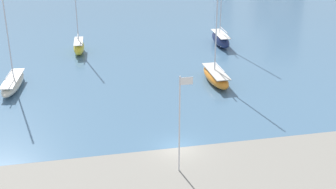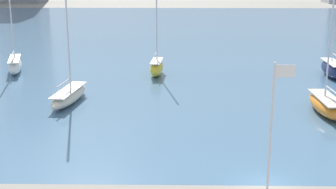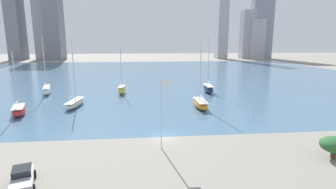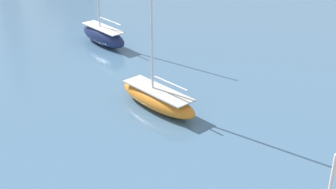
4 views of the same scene
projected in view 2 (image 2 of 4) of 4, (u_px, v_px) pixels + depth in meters
ground_plane at (266, 186)px, 32.24m from camera, size 500.00×500.00×0.00m
harbor_water at (205, 37)px, 99.70m from camera, size 180.00×140.00×0.00m
flag_pole at (272, 136)px, 26.81m from camera, size 1.24×0.14×9.55m
sailboat_orange at (326, 104)px, 47.76m from camera, size 2.55×8.54×14.13m
sailboat_cream at (69, 95)px, 51.53m from camera, size 3.28×9.37×14.72m
sailboat_yellow at (157, 67)px, 64.40m from camera, size 2.08×6.22×12.78m
sailboat_navy at (332, 69)px, 63.47m from camera, size 2.31×7.84×15.51m
sailboat_white at (15, 64)px, 66.29m from camera, size 4.02×8.72×15.45m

